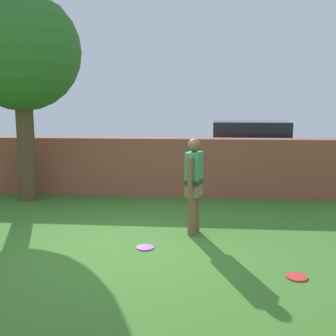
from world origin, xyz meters
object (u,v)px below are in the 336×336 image
Objects in this scene: tree at (21,53)px; frisbee_purple at (145,247)px; car at (249,153)px; frisbee_red at (297,277)px; person at (194,182)px.

tree is 17.16× the size of frisbee_purple.
frisbee_red is at bearing 90.96° from car.
frisbee_purple is at bearing 157.13° from frisbee_red.
car is 15.73× the size of frisbee_purple.
frisbee_purple is 2.25m from frisbee_red.
person reaches higher than frisbee_red.
frisbee_purple and frisbee_red have the same top height.
person is at bearing 129.23° from frisbee_red.
tree is at bearing -103.14° from person.
frisbee_purple is at bearing -42.63° from tree.
tree is 6.27m from car.
tree reaches higher than frisbee_purple.
person is at bearing 73.97° from car.
tree is 2.86× the size of person.
tree is at bearing 25.87° from car.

